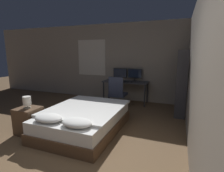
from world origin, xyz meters
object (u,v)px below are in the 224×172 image
monitor_left (120,73)px  monitor_right (135,74)px  desk (126,84)px  keyboard (124,82)px  nightstand (29,121)px  computer_mouse (132,82)px  bedside_lamp (27,101)px  office_chair (117,96)px  bed (84,119)px  bookshelf (182,81)px

monitor_left → monitor_right: size_ratio=1.00×
desk → keyboard: (0.00, -0.19, 0.10)m
nightstand → computer_mouse: (1.49, 2.79, 0.48)m
bedside_lamp → computer_mouse: bedside_lamp is taller
monitor_right → bedside_lamp: bearing=-115.1°
nightstand → computer_mouse: 3.20m
bedside_lamp → monitor_right: bearing=64.9°
bedside_lamp → monitor_right: 3.52m
desk → keyboard: 0.22m
nightstand → bedside_lamp: (0.00, 0.00, 0.42)m
desk → monitor_left: (-0.26, 0.19, 0.33)m
desk → computer_mouse: size_ratio=21.61×
monitor_right → keyboard: (-0.26, -0.39, -0.23)m
bedside_lamp → monitor_right: monitor_right is taller
keyboard → computer_mouse: 0.26m
nightstand → desk: desk is taller
desk → office_chair: office_chair is taller
keyboard → bed: bearing=-95.2°
keyboard → monitor_left: bearing=124.4°
nightstand → office_chair: size_ratio=0.56×
computer_mouse → bedside_lamp: bearing=-118.1°
monitor_left → bookshelf: bookshelf is taller
desk → monitor_left: 0.47m
bed → office_chair: bearing=84.4°
keyboard → office_chair: size_ratio=0.35×
keyboard → computer_mouse: (0.26, 0.00, 0.01)m
computer_mouse → monitor_left: bearing=143.9°
keyboard → bedside_lamp: bearing=-113.7°
keyboard → bookshelf: bookshelf is taller
monitor_right → nightstand: bearing=-115.1°
keyboard → monitor_right: bearing=55.6°
monitor_left → keyboard: bearing=-55.6°
monitor_left → monitor_right: 0.53m
office_chair → computer_mouse: bearing=60.8°
office_chair → nightstand: bearing=-117.8°
computer_mouse → monitor_right: bearing=89.8°
nightstand → bookshelf: 3.85m
monitor_right → keyboard: 0.52m
keyboard → bookshelf: 1.82m
monitor_right → office_chair: 1.12m
keyboard → bookshelf: (1.75, -0.45, 0.21)m
nightstand → bedside_lamp: bearing=90.0°
bed → bedside_lamp: bedside_lamp is taller
computer_mouse → office_chair: bearing=-119.2°
desk → keyboard: keyboard is taller
monitor_left → monitor_right: bearing=0.0°
monitor_right → computer_mouse: bearing=-90.2°
nightstand → keyboard: size_ratio=1.60×
bedside_lamp → bookshelf: (2.98, 2.35, 0.26)m
monitor_right → monitor_left: bearing=180.0°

